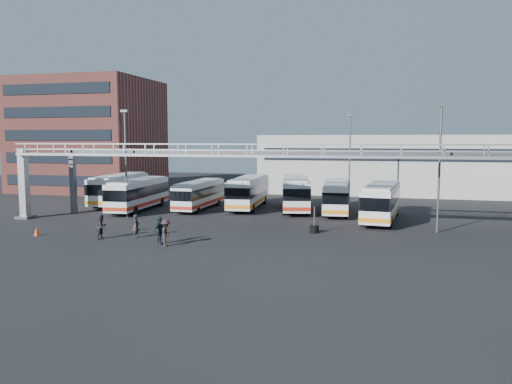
% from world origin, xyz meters
% --- Properties ---
extents(ground, '(140.00, 140.00, 0.00)m').
position_xyz_m(ground, '(0.00, 0.00, 0.00)').
color(ground, black).
rests_on(ground, ground).
extents(gantry, '(51.40, 5.15, 7.10)m').
position_xyz_m(gantry, '(0.00, 5.87, 5.51)').
color(gantry, '#969A9F').
rests_on(gantry, ground).
extents(apartment_building, '(18.00, 15.00, 16.00)m').
position_xyz_m(apartment_building, '(-34.00, 30.00, 8.00)').
color(apartment_building, brown).
rests_on(apartment_building, ground).
extents(warehouse, '(42.00, 14.00, 8.00)m').
position_xyz_m(warehouse, '(12.00, 38.00, 4.00)').
color(warehouse, '#9E9E99').
rests_on(warehouse, ground).
extents(light_pole_left, '(0.70, 0.35, 10.21)m').
position_xyz_m(light_pole_left, '(-16.00, 8.00, 5.73)').
color(light_pole_left, '#4C4F54').
rests_on(light_pole_left, ground).
extents(light_pole_mid, '(0.70, 0.35, 10.21)m').
position_xyz_m(light_pole_mid, '(12.00, 7.00, 5.73)').
color(light_pole_mid, '#4C4F54').
rests_on(light_pole_mid, ground).
extents(light_pole_back, '(0.70, 0.35, 10.21)m').
position_xyz_m(light_pole_back, '(4.00, 22.00, 5.73)').
color(light_pole_back, '#4C4F54').
rests_on(light_pole_back, ground).
extents(bus_0, '(3.61, 11.46, 3.42)m').
position_xyz_m(bus_0, '(-21.58, 16.40, 1.89)').
color(bus_0, silver).
rests_on(bus_0, ground).
extents(bus_1, '(3.07, 10.94, 3.29)m').
position_xyz_m(bus_1, '(-17.18, 12.61, 1.82)').
color(bus_1, silver).
rests_on(bus_1, ground).
extents(bus_2, '(2.35, 9.97, 3.02)m').
position_xyz_m(bus_2, '(-11.32, 15.03, 1.67)').
color(bus_2, silver).
rests_on(bus_2, ground).
extents(bus_3, '(3.27, 11.27, 3.38)m').
position_xyz_m(bus_3, '(-6.41, 17.06, 1.87)').
color(bus_3, silver).
rests_on(bus_3, ground).
extents(bus_4, '(4.88, 11.77, 3.48)m').
position_xyz_m(bus_4, '(-1.26, 16.94, 1.93)').
color(bus_4, silver).
rests_on(bus_4, ground).
extents(bus_5, '(3.24, 10.69, 3.20)m').
position_xyz_m(bus_5, '(3.11, 16.01, 1.77)').
color(bus_5, silver).
rests_on(bus_5, ground).
extents(bus_6, '(3.60, 11.30, 3.38)m').
position_xyz_m(bus_6, '(7.60, 11.99, 1.87)').
color(bus_6, silver).
rests_on(bus_6, ground).
extents(pedestrian_a, '(0.53, 0.71, 1.78)m').
position_xyz_m(pedestrian_a, '(-10.35, -0.83, 0.89)').
color(pedestrian_a, black).
rests_on(pedestrian_a, ground).
extents(pedestrian_b, '(0.80, 0.97, 1.85)m').
position_xyz_m(pedestrian_b, '(-12.65, -1.88, 0.92)').
color(pedestrian_b, '#28212E').
rests_on(pedestrian_b, ground).
extents(pedestrian_c, '(0.98, 1.35, 1.88)m').
position_xyz_m(pedestrian_c, '(-6.88, -3.13, 0.94)').
color(pedestrian_c, '#322221').
rests_on(pedestrian_c, ground).
extents(pedestrian_d, '(0.65, 1.22, 1.98)m').
position_xyz_m(pedestrian_d, '(-7.62, -2.59, 0.99)').
color(pedestrian_d, '#1A272E').
rests_on(pedestrian_d, ground).
extents(cone_left, '(0.43, 0.43, 0.66)m').
position_xyz_m(cone_left, '(-18.27, -2.06, 0.33)').
color(cone_left, '#D5440B').
rests_on(cone_left, ground).
extents(cone_right, '(0.58, 0.58, 0.70)m').
position_xyz_m(cone_right, '(-11.93, 1.96, 0.35)').
color(cone_right, '#D5440B').
rests_on(cone_right, ground).
extents(tire_stack, '(0.75, 0.75, 2.13)m').
position_xyz_m(tire_stack, '(2.47, 4.50, 0.36)').
color(tire_stack, black).
rests_on(tire_stack, ground).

